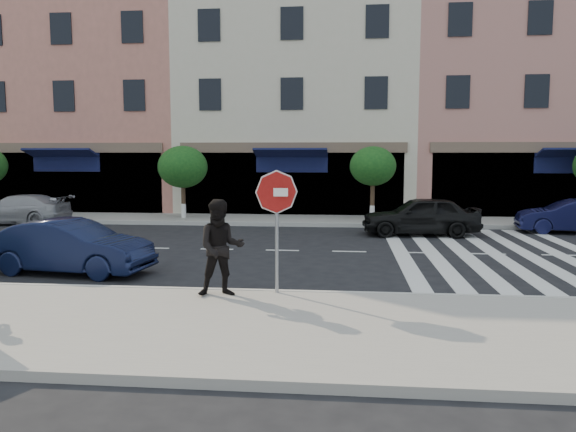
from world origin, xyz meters
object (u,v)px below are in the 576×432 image
Objects in this scene: stop_sign at (277,204)px; car_near_mid at (70,247)px; car_far_right at (572,216)px; car_far_left at (18,209)px; car_far_mid at (420,216)px; walker at (221,248)px.

car_near_mid is (-5.27, 1.97, -1.27)m from stop_sign.
car_near_mid reaches higher than car_far_right.
car_far_mid reaches higher than car_far_left.
stop_sign is 0.65× the size of car_far_right.
car_far_left is (-10.90, 11.10, -0.48)m from walker.
walker is 10.86m from car_far_mid.
stop_sign reaches higher than walker.
car_far_mid is (4.02, 9.27, -1.23)m from stop_sign.
stop_sign reaches higher than car_far_left.
walker is 0.47× the size of car_near_mid.
walker is at bearing 46.31° from car_far_left.
car_far_left is (-11.94, 10.77, -1.31)m from stop_sign.
walker is 0.50× the size of car_far_right.
walker is 0.45× the size of car_far_left.
walker is 4.83m from car_near_mid.
car_far_left is 16.04m from car_far_mid.
car_near_mid is (-4.22, 2.30, -0.44)m from walker.
car_near_mid is 0.97× the size of car_far_mid.
car_far_right is (9.56, 10.32, -1.31)m from stop_sign.
car_far_right reaches higher than car_far_left.
walker reaches higher than car_far_left.
car_far_mid is (5.07, 9.60, -0.39)m from walker.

